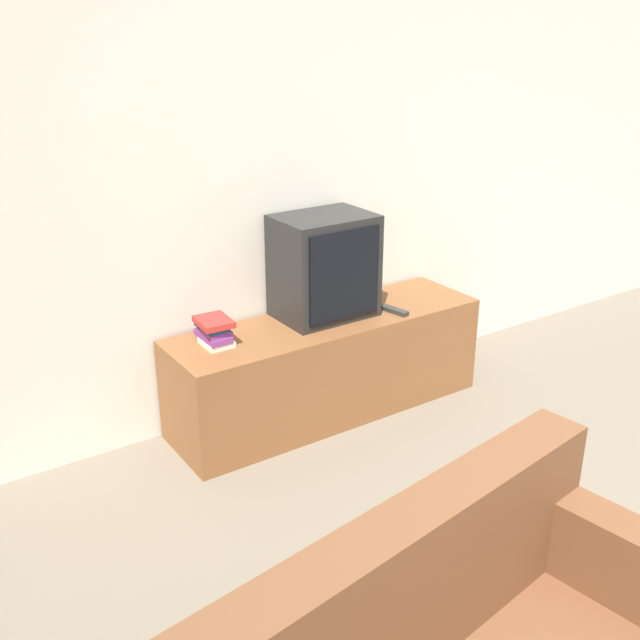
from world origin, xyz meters
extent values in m
cube|color=silver|center=(0.00, 3.03, 1.30)|extent=(9.00, 0.06, 2.60)
cube|color=brown|center=(0.13, 2.73, 0.28)|extent=(1.77, 0.50, 0.55)
cube|color=black|center=(0.15, 2.80, 0.83)|extent=(0.51, 0.36, 0.55)
cube|color=black|center=(0.15, 2.61, 0.83)|extent=(0.43, 0.01, 0.47)
cube|color=brown|center=(-1.00, 0.83, 0.66)|extent=(1.63, 0.39, 0.47)
cube|color=silver|center=(-0.51, 2.76, 0.57)|extent=(0.14, 0.17, 0.03)
cube|color=#7A3884|center=(-0.52, 2.78, 0.60)|extent=(0.11, 0.21, 0.03)
cube|color=#7A3884|center=(-0.52, 2.76, 0.62)|extent=(0.12, 0.16, 0.02)
cube|color=#23478E|center=(-0.52, 2.78, 0.65)|extent=(0.11, 0.19, 0.03)
cube|color=#B72D28|center=(-0.52, 2.76, 0.68)|extent=(0.17, 0.20, 0.03)
cube|color=#2D2D2D|center=(0.49, 2.61, 0.56)|extent=(0.08, 0.18, 0.02)
camera|label=1|loc=(-1.97, -0.32, 2.06)|focal=42.00mm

